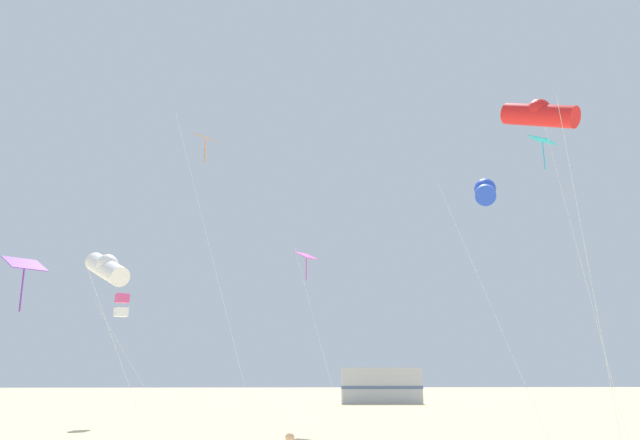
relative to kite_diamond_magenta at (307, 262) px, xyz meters
name	(u,v)px	position (x,y,z in m)	size (l,w,h in m)	color
kite_diamond_magenta	(307,262)	(0.00, 0.00, 0.00)	(2.30, 2.30, 8.11)	silver
kite_diamond_orange	(206,150)	(-4.54, -3.58, 4.32)	(3.51, 3.28, 12.78)	silver
kite_diamond_cyan	(546,152)	(9.08, -7.20, 3.11)	(2.42, 2.38, 11.44)	silver
kite_tube_white	(107,268)	(-7.26, -7.46, -1.60)	(3.05, 3.15, 6.71)	silver
kite_tube_scarlet	(539,114)	(7.13, -11.44, 2.81)	(2.60, 2.67, 11.11)	silver
kite_box_rainbow	(122,305)	(-9.30, 2.35, -1.90)	(3.27, 3.08, 6.29)	silver
kite_tube_blue	(485,192)	(6.12, -8.68, 1.02)	(2.90, 3.21, 9.32)	silver
kite_diamond_violet	(22,270)	(-7.44, -13.85, -2.71)	(2.44, 2.36, 5.27)	silver
rv_van_silver	(381,386)	(6.58, 22.32, -6.21)	(6.51, 2.55, 2.80)	#B7BABF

